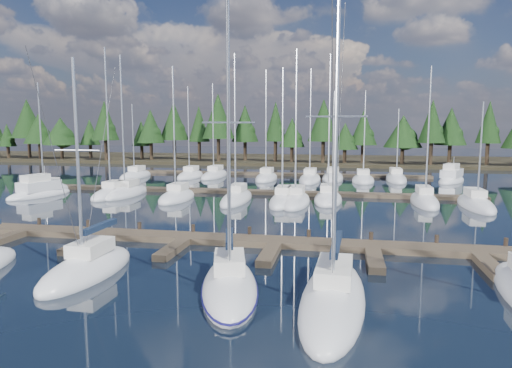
% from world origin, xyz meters
% --- Properties ---
extents(ground, '(260.00, 260.00, 0.00)m').
position_xyz_m(ground, '(0.00, 30.00, 0.00)').
color(ground, black).
rests_on(ground, ground).
extents(far_shore, '(220.00, 30.00, 0.60)m').
position_xyz_m(far_shore, '(0.00, 90.00, 0.30)').
color(far_shore, black).
rests_on(far_shore, ground).
extents(main_dock, '(44.00, 6.13, 0.90)m').
position_xyz_m(main_dock, '(0.00, 17.36, 0.20)').
color(main_dock, '#4D4030').
rests_on(main_dock, ground).
extents(back_docks, '(50.00, 21.80, 0.40)m').
position_xyz_m(back_docks, '(0.00, 49.58, 0.20)').
color(back_docks, '#4D4030').
rests_on(back_docks, ground).
extents(front_sailboat_3, '(2.87, 7.62, 11.77)m').
position_xyz_m(front_sailboat_3, '(-2.80, 10.31, 0.28)').
color(front_sailboat_3, silver).
rests_on(front_sailboat_3, ground).
extents(front_sailboat_4, '(4.60, 8.65, 14.20)m').
position_xyz_m(front_sailboat_4, '(5.11, 9.19, 0.29)').
color(front_sailboat_4, silver).
rests_on(front_sailboat_4, ground).
extents(front_sailboat_5, '(3.11, 10.45, 14.61)m').
position_xyz_m(front_sailboat_5, '(9.86, 8.65, 0.29)').
color(front_sailboat_5, silver).
rests_on(front_sailboat_5, ground).
extents(back_sailboat_rows, '(48.72, 32.19, 16.67)m').
position_xyz_m(back_sailboat_rows, '(0.35, 44.94, 0.27)').
color(back_sailboat_rows, silver).
rests_on(back_sailboat_rows, ground).
extents(motor_yacht_left, '(4.59, 8.41, 3.99)m').
position_xyz_m(motor_yacht_left, '(-22.76, 33.66, 0.45)').
color(motor_yacht_left, silver).
rests_on(motor_yacht_left, ground).
extents(motor_yacht_right, '(6.03, 8.74, 4.16)m').
position_xyz_m(motor_yacht_right, '(24.86, 56.33, 0.46)').
color(motor_yacht_right, silver).
rests_on(motor_yacht_right, ground).
extents(tree_line, '(186.04, 11.96, 13.60)m').
position_xyz_m(tree_line, '(-1.64, 80.10, 7.36)').
color(tree_line, black).
rests_on(tree_line, far_shore).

